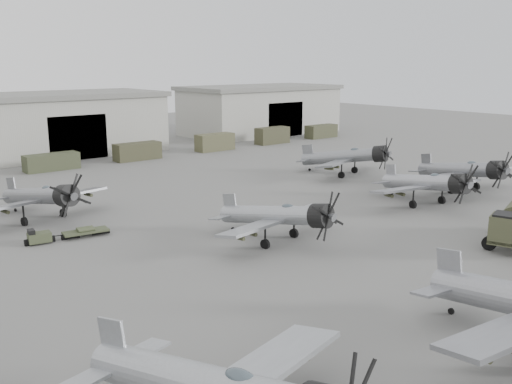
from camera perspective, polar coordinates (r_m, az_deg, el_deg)
ground at (r=38.22m, az=17.64°, el=-7.62°), size 220.00×220.00×0.00m
hangar_center at (r=86.75m, az=-19.18°, el=6.50°), size 29.00×14.80×8.70m
hangar_right at (r=106.31m, az=0.44°, el=8.26°), size 29.00×14.80×8.70m
support_truck_3 at (r=74.09m, az=-19.77°, el=2.84°), size 6.50×2.20×2.04m
support_truck_4 at (r=78.80m, az=-11.77°, el=4.00°), size 6.36×2.20×2.32m
support_truck_5 at (r=85.55m, az=-4.13°, el=4.99°), size 5.95×2.20×2.51m
support_truck_6 at (r=92.66m, az=1.64°, el=5.67°), size 5.82×2.20×2.64m
support_truck_7 at (r=100.57m, az=6.54°, el=6.05°), size 6.11×2.20×2.24m
aircraft_mid_1 at (r=41.44m, az=2.57°, el=-2.39°), size 11.49×10.35×4.56m
aircraft_mid_2 at (r=54.43m, az=17.00°, el=0.84°), size 11.92×10.73×4.74m
aircraft_mid_3 at (r=61.66m, az=20.29°, el=2.04°), size 12.33×11.09×4.89m
aircraft_far_0 at (r=50.22m, az=-20.50°, el=-0.42°), size 11.82×10.64×4.69m
aircraft_far_1 at (r=67.14m, az=9.36°, el=3.52°), size 12.34×11.11×4.93m
tug_trailer at (r=44.86m, az=-19.24°, el=-4.10°), size 5.94×1.93×1.18m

